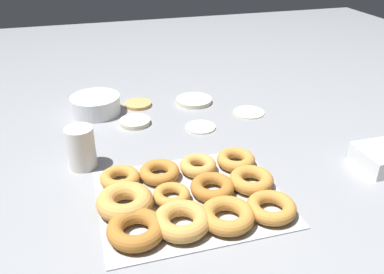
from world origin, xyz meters
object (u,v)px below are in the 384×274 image
Objects in this scene: donut_tray at (188,196)px; paper_cup at (81,148)px; pancake_2 at (249,112)px; pancake_1 at (194,101)px; batter_bowl at (96,105)px; pancake_0 at (138,104)px; pancake_3 at (135,122)px; pancake_4 at (202,126)px.

paper_cup is at bearing 134.39° from donut_tray.
pancake_2 is at bearing 18.70° from paper_cup.
pancake_1 is 0.77× the size of batter_bowl.
pancake_3 is at bearing -103.32° from pancake_0.
pancake_1 reaches higher than pancake_2.
pancake_3 reaches higher than pancake_0.
donut_tray is (-0.13, -0.33, 0.01)m from pancake_4.
donut_tray is (0.05, -0.41, 0.01)m from pancake_3.
pancake_4 is 0.84× the size of paper_cup.
pancake_2 is at bearing -25.03° from pancake_0.
paper_cup is at bearing -161.30° from pancake_2.
pancake_3 is at bearing -46.42° from batter_bowl.
donut_tray is at bearing -107.61° from pancake_1.
paper_cup is at bearing -100.22° from batter_bowl.
paper_cup is (-0.52, -0.17, 0.05)m from pancake_2.
pancake_2 is 0.49m from donut_tray.
pancake_2 is 0.63× the size of batter_bowl.
pancake_3 is at bearing 51.08° from paper_cup.
batter_bowl is 0.31m from paper_cup.
pancake_3 is at bearing 156.87° from pancake_4.
pancake_2 is at bearing 18.18° from pancake_4.
pancake_2 is (0.14, -0.13, -0.00)m from pancake_1.
pancake_4 is (0.18, -0.08, -0.00)m from pancake_3.
pancake_1 is at bearing 26.02° from pancake_3.
pancake_0 is 0.36m from pancake_2.
pancake_1 is 1.21× the size of pancake_2.
donut_tray is (-0.31, -0.39, 0.01)m from pancake_2.
paper_cup reaches higher than batter_bowl.
pancake_0 is 0.89× the size of pancake_2.
pancake_4 is at bearing -161.82° from pancake_2.
batter_bowl is (-0.15, 0.52, 0.01)m from donut_tray.
donut_tray is at bearing -112.12° from pancake_4.
pancake_0 is 0.14m from batter_bowl.
pancake_3 is 0.23× the size of donut_tray.
pancake_1 is 0.54m from donut_tray.
pancake_4 is at bearing 67.88° from donut_tray.
pancake_0 is 0.38m from paper_cup.
batter_bowl reaches higher than pancake_3.
batter_bowl is (-0.46, 0.13, 0.02)m from pancake_2.
pancake_1 is (0.18, -0.03, 0.00)m from pancake_0.
pancake_3 is 0.15m from batter_bowl.
pancake_0 is at bearing 92.06° from donut_tray.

